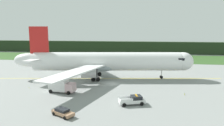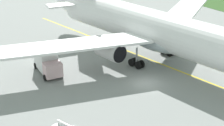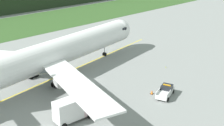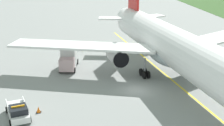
{
  "view_description": "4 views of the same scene",
  "coord_description": "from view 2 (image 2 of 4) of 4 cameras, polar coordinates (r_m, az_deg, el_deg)",
  "views": [
    {
      "loc": [
        8.59,
        -56.31,
        15.16
      ],
      "look_at": [
        -0.73,
        5.71,
        4.99
      ],
      "focal_mm": 33.71,
      "sensor_mm": 36.0,
      "label": 1
    },
    {
      "loc": [
        33.5,
        -28.1,
        22.04
      ],
      "look_at": [
        -0.94,
        -4.96,
        3.91
      ],
      "focal_mm": 56.59,
      "sensor_mm": 36.0,
      "label": 2
    },
    {
      "loc": [
        -35.26,
        -42.7,
        25.16
      ],
      "look_at": [
        3.86,
        -4.13,
        4.28
      ],
      "focal_mm": 47.43,
      "sensor_mm": 36.0,
      "label": 3
    },
    {
      "loc": [
        40.18,
        -7.8,
        17.56
      ],
      "look_at": [
        0.23,
        -3.5,
        4.28
      ],
      "focal_mm": 49.74,
      "sensor_mm": 36.0,
      "label": 4
    }
  ],
  "objects": [
    {
      "name": "airliner",
      "position": [
        52.83,
        9.0,
        4.75
      ],
      "size": [
        54.95,
        48.43,
        15.92
      ],
      "color": "white",
      "rests_on": "ground"
    },
    {
      "name": "taxiway_centerline_main",
      "position": [
        54.43,
        9.08,
        -0.59
      ],
      "size": [
        70.28,
        10.71,
        0.01
      ],
      "primitive_type": "cube",
      "rotation": [
        0.0,
        0.0,
        0.15
      ],
      "color": "yellow",
      "rests_on": "ground"
    },
    {
      "name": "taxiway_edge_light_west",
      "position": [
        61.94,
        -12.02,
        2.43
      ],
      "size": [
        0.12,
        0.12,
        0.39
      ],
      "color": "yellow",
      "rests_on": "ground"
    },
    {
      "name": "catering_truck",
      "position": [
        51.98,
        -10.47,
        0.45
      ],
      "size": [
        6.47,
        3.23,
        3.95
      ],
      "color": "#CAA7AC",
      "rests_on": "ground"
    },
    {
      "name": "ground",
      "position": [
        48.97,
        5.45,
        -3.26
      ],
      "size": [
        320.0,
        320.0,
        0.0
      ],
      "primitive_type": "plane",
      "color": "gray"
    }
  ]
}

